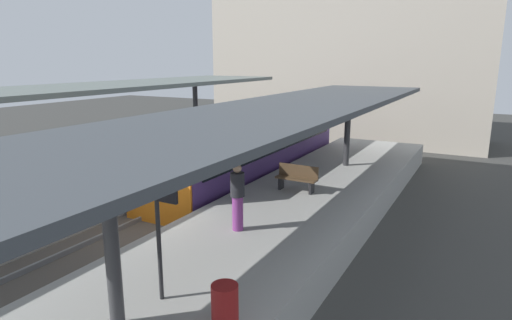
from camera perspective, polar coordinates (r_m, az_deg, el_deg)
ground_plane at (r=13.88m, az=-13.87°, el=-9.60°), size 80.00×80.00×0.00m
platform_left at (r=16.40m, az=-23.91°, el=-4.96°), size 4.40×28.00×1.00m
platform_right at (r=11.62m, az=0.31°, el=-11.10°), size 4.40×28.00×1.00m
track_ballast at (r=13.84m, az=-13.89°, el=-9.22°), size 3.20×28.00×0.20m
rail_near_side at (r=14.25m, az=-16.10°, el=-7.96°), size 0.08×28.00×0.14m
rail_far_side at (r=13.33m, az=-11.60°, el=-9.19°), size 0.08×28.00×0.14m
commuter_train at (r=18.51m, az=-0.50°, el=2.08°), size 2.78×12.30×3.10m
canopy_left at (r=16.59m, az=-21.28°, el=8.76°), size 4.18×21.00×3.39m
canopy_right at (r=11.93m, az=3.52°, el=6.54°), size 4.18×21.00×3.02m
platform_bench at (r=14.39m, az=5.46°, el=-2.28°), size 1.40×0.41×0.86m
platform_sign at (r=7.78m, az=-12.91°, el=-7.09°), size 0.90×0.08×2.21m
litter_bin at (r=7.29m, az=-4.13°, el=-18.93°), size 0.44×0.44×0.80m
passenger_near_bench at (r=10.94m, az=-2.46°, el=-4.80°), size 0.36×0.36×1.74m
station_building_backdrop at (r=30.64m, az=12.13°, el=13.25°), size 18.00×6.00×11.00m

